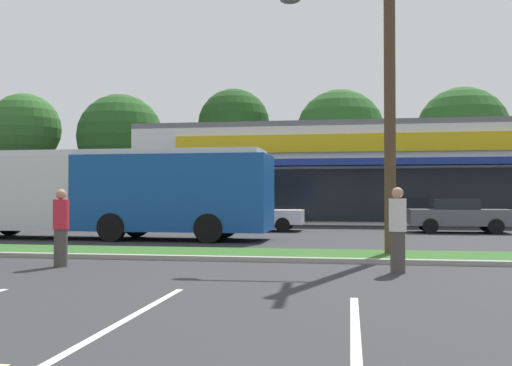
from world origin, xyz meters
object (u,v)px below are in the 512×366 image
object	(u,v)px
car_0	(255,215)
car_3	(13,213)
car_1	(458,215)
city_bus	(101,191)
pedestrian_near_bench	(61,228)
utility_pole	(384,58)
pedestrian_by_pole	(398,230)

from	to	relation	value
car_0	car_3	bearing A→B (deg)	179.68
car_3	car_1	bearing A→B (deg)	-0.17
city_bus	car_3	bearing A→B (deg)	-38.38
city_bus	pedestrian_near_bench	bearing A→B (deg)	108.73
utility_pole	car_1	distance (m)	12.09
pedestrian_by_pole	car_1	bearing A→B (deg)	120.94
utility_pole	car_3	distance (m)	20.68
utility_pole	pedestrian_by_pole	size ratio (longest dim) A/B	5.41
city_bus	car_1	bearing A→B (deg)	-156.93
car_1	car_3	xyz separation A→B (m)	(-20.84, 0.06, -0.01)
city_bus	pedestrian_near_bench	distance (m)	8.47
utility_pole	car_3	xyz separation A→B (m)	(-17.14, 10.66, -4.48)
car_1	pedestrian_near_bench	distance (m)	17.64
pedestrian_near_bench	pedestrian_by_pole	world-z (taller)	pedestrian_by_pole
city_bus	car_1	world-z (taller)	city_bus
car_0	car_3	size ratio (longest dim) A/B	0.99
car_1	car_3	bearing A→B (deg)	179.83
utility_pole	car_3	bearing A→B (deg)	148.12
city_bus	car_3	world-z (taller)	city_bus
city_bus	utility_pole	bearing A→B (deg)	154.53
utility_pole	car_1	size ratio (longest dim) A/B	2.32
city_bus	pedestrian_by_pole	world-z (taller)	city_bus
car_0	city_bus	bearing A→B (deg)	-130.78
car_1	pedestrian_near_bench	world-z (taller)	pedestrian_near_bench
car_0	car_1	xyz separation A→B (m)	(8.85, 0.01, 0.03)
utility_pole	pedestrian_near_bench	bearing A→B (deg)	-157.43
pedestrian_near_bench	car_0	bearing A→B (deg)	145.10
city_bus	car_1	size ratio (longest dim) A/B	3.03
car_0	pedestrian_near_bench	distance (m)	13.87
pedestrian_by_pole	pedestrian_near_bench	bearing A→B (deg)	-133.23
car_0	pedestrian_near_bench	bearing A→B (deg)	-99.44
car_3	pedestrian_near_bench	world-z (taller)	pedestrian_near_bench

